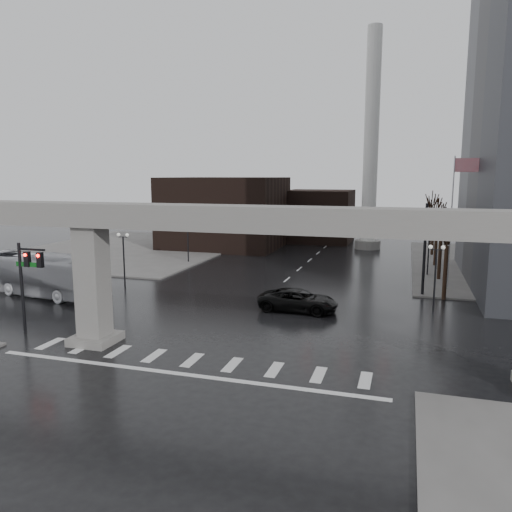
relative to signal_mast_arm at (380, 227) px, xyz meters
The scene contains 22 objects.
ground 21.64m from the signal_mast_arm, 115.57° to the right, with size 160.00×160.00×0.00m, color black.
sidewalk_nw 39.41m from the signal_mast_arm, 153.82° to the left, with size 28.00×36.00×0.15m, color slate.
elevated_guideway 20.35m from the signal_mast_arm, 112.35° to the right, with size 48.00×2.60×8.70m.
building_far_left 32.68m from the signal_mast_arm, 134.74° to the left, with size 16.00×14.00×10.00m, color black.
building_far_mid 35.02m from the signal_mast_arm, 108.32° to the left, with size 10.00×10.00×8.00m, color black.
smokestack 28.38m from the signal_mast_arm, 96.28° to the left, with size 3.60×3.60×30.00m.
signal_mast_arm is the anchor object (origin of this frame).
signal_left_pole 28.09m from the signal_mast_arm, 139.26° to the right, with size 2.30×0.30×6.00m.
flagpole_assembly 7.27m from the signal_mast_arm, 26.93° to the left, with size 2.06×0.12×12.00m.
lamp_right_0 6.99m from the signal_mast_arm, 46.80° to the right, with size 1.22×0.32×5.11m.
lamp_right_1 10.51m from the signal_mast_arm, 63.90° to the left, with size 1.22×0.32×5.11m.
lamp_right_2 23.75m from the signal_mast_arm, 79.01° to the left, with size 1.22×0.32×5.11m.
lamp_left_0 23.12m from the signal_mast_arm, 167.96° to the right, with size 1.22×0.32×5.11m.
lamp_left_1 24.42m from the signal_mast_arm, 157.75° to the left, with size 1.22×0.32×5.11m.
lamp_left_2 32.40m from the signal_mast_arm, 134.11° to the left, with size 1.22×0.32×5.11m.
tree_right_0 6.37m from the signal_mast_arm, ahead, with size 1.09×1.58×7.50m.
tree_right_1 9.57m from the signal_mast_arm, 52.50° to the left, with size 1.09×1.61×7.67m.
tree_right_2 16.45m from the signal_mast_arm, 70.00° to the left, with size 1.10×1.63×7.85m.
tree_right_3 24.04m from the signal_mast_arm, 76.58° to the left, with size 1.11×1.66×8.02m.
tree_right_4 31.83m from the signal_mast_arm, 79.94° to the left, with size 1.12×1.69×8.19m.
pickup_truck 10.84m from the signal_mast_arm, 124.50° to the right, with size 2.79×6.06×1.68m, color black.
city_bus 29.58m from the signal_mast_arm, 161.14° to the right, with size 3.06×13.08×3.64m, color silver.
Camera 1 is at (11.27, -25.64, 10.34)m, focal length 35.00 mm.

